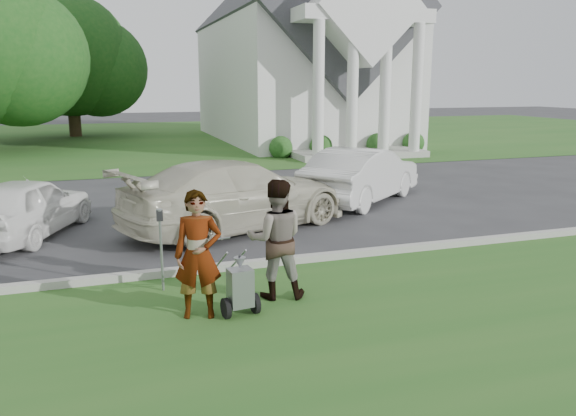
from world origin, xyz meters
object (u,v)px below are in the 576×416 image
car_c (237,195)px  church (299,39)px  tree_back (70,62)px  car_b (25,207)px  person_right (276,240)px  person_left (198,256)px  striping_cart (240,289)px  parking_meter_near (161,240)px  car_d (362,175)px

car_c → church: bearing=-44.0°
tree_back → car_b: (-0.09, -25.68, -4.04)m
person_right → car_c: size_ratio=0.34×
church → person_left: bearing=-112.5°
church → person_right: church is taller
person_left → person_right: bearing=30.2°
tree_back → striping_cart: tree_back is taller
striping_cart → parking_meter_near: parking_meter_near is taller
church → car_d: church is taller
parking_meter_near → church: bearing=65.6°
striping_cart → car_b: (-3.53, 5.82, 0.26)m
person_left → car_b: bearing=130.5°
car_b → striping_cart: bearing=143.2°
church → car_b: church is taller
person_right → car_d: person_right is taller
car_b → car_c: (4.66, -0.78, 0.13)m
parking_meter_near → person_right: bearing=-26.4°
car_b → car_d: car_d is taller
striping_cart → parking_meter_near: bearing=118.2°
church → car_b: bearing=-124.9°
church → person_left: church is taller
person_left → church: bearing=80.6°
tree_back → car_b: bearing=-90.2°
church → parking_meter_near: (-10.56, -23.25, -5.06)m
car_b → tree_back: bearing=-68.2°
car_d → car_c: bearing=75.5°
tree_back → person_right: (4.16, -30.97, -3.77)m
tree_back → car_d: size_ratio=2.00×
church → car_b: size_ratio=5.98×
church → car_c: size_ratio=4.27×
car_c → person_left: bearing=140.1°
person_left → tree_back: bearing=108.3°
church → car_d: 18.90m
parking_meter_near → person_left: bearing=-71.9°
person_left → person_right: size_ratio=0.99×
person_right → parking_meter_near: 1.91m
striping_cart → parking_meter_near: size_ratio=0.78×
striping_cart → car_b: car_b is taller
person_right → car_d: size_ratio=0.40×
parking_meter_near → striping_cart: bearing=-54.6°
person_left → person_right: person_right is taller
striping_cart → car_c: 5.18m
church → parking_meter_near: bearing=-114.4°
tree_back → striping_cart: size_ratio=8.76×
car_b → car_d: (8.82, 1.13, 0.10)m
tree_back → car_b: size_ratio=2.39×
tree_back → car_c: size_ratio=1.70×
person_left → car_b: size_ratio=0.47×
person_left → car_c: (1.71, 4.90, -0.13)m
tree_back → car_d: tree_back is taller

